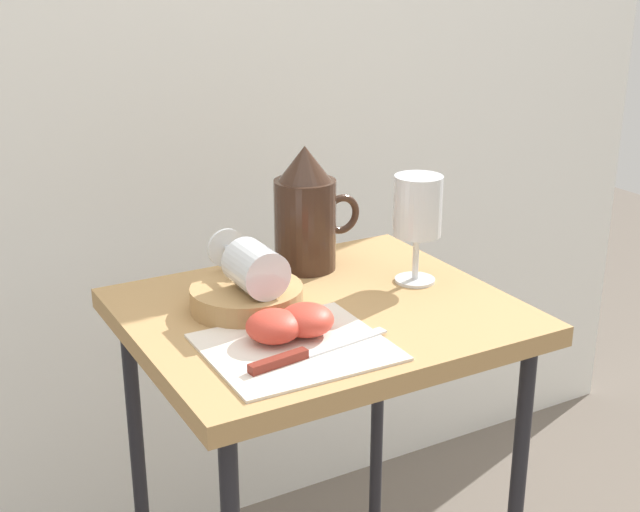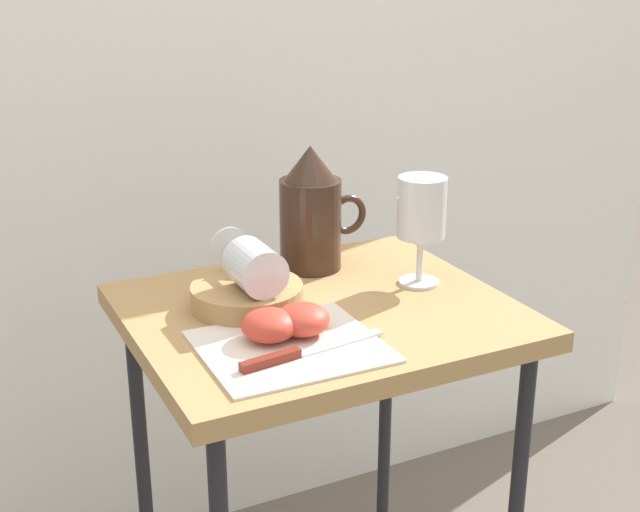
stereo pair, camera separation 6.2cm
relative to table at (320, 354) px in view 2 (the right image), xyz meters
The scene contains 10 objects.
curtain_drape 0.63m from the table, 90.00° to the left, with size 2.40×0.03×1.89m, color white.
table is the anchor object (origin of this frame).
linen_napkin 0.16m from the table, 132.33° to the right, with size 0.24×0.21×0.00m, color silver.
basket_tray 0.14m from the table, 153.99° to the left, with size 0.17×0.17×0.04m, color #AD8451.
pitcher 0.23m from the table, 68.62° to the left, with size 0.15×0.10×0.21m.
wine_glass_upright 0.27m from the table, ahead, with size 0.08×0.08×0.17m.
wine_glass_tipped_near 0.18m from the table, 163.58° to the left, with size 0.07×0.15×0.07m.
apple_half_left 0.17m from the table, 145.70° to the right, with size 0.08×0.08×0.04m, color #CC3D2D.
apple_half_right 0.15m from the table, 129.64° to the right, with size 0.08×0.08×0.04m, color #CC3D2D.
knife 0.20m from the table, 127.55° to the right, with size 0.22×0.04×0.01m.
Camera 2 is at (-0.52, -1.06, 1.23)m, focal length 48.85 mm.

